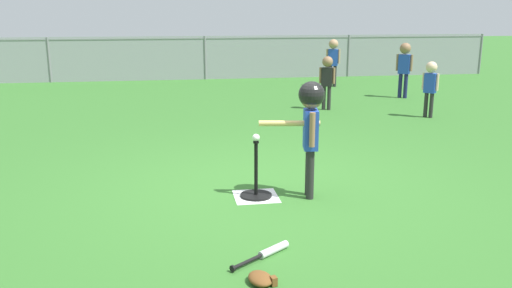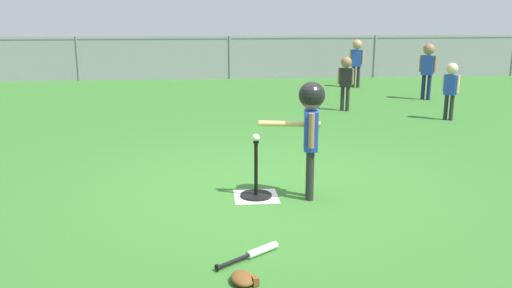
{
  "view_description": "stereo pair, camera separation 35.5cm",
  "coord_description": "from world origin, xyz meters",
  "px_view_note": "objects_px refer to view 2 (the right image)",
  "views": [
    {
      "loc": [
        -0.93,
        -5.28,
        1.84
      ],
      "look_at": [
        -0.12,
        -0.23,
        0.55
      ],
      "focal_mm": 37.56,
      "sensor_mm": 36.0,
      "label": 1
    },
    {
      "loc": [
        -0.58,
        -5.33,
        1.84
      ],
      "look_at": [
        -0.12,
        -0.23,
        0.55
      ],
      "focal_mm": 37.56,
      "sensor_mm": 36.0,
      "label": 2
    }
  ],
  "objects_px": {
    "baseball_on_tee": "(256,138)",
    "fielder_near_right": "(428,64)",
    "batting_tee": "(256,189)",
    "batter_child": "(310,116)",
    "fielder_deep_left": "(346,76)",
    "spare_bat_silver": "(256,252)",
    "glove_near_bats": "(243,279)",
    "fielder_deep_center": "(357,57)",
    "fielder_deep_right": "(451,83)"
  },
  "relations": [
    {
      "from": "batter_child",
      "to": "fielder_deep_right",
      "type": "xyz_separation_m",
      "value": [
        3.1,
        3.65,
        -0.21
      ]
    },
    {
      "from": "baseball_on_tee",
      "to": "spare_bat_silver",
      "type": "distance_m",
      "value": 1.46
    },
    {
      "from": "fielder_deep_center",
      "to": "fielder_deep_right",
      "type": "xyz_separation_m",
      "value": [
        0.53,
        -3.98,
        -0.11
      ]
    },
    {
      "from": "fielder_deep_center",
      "to": "spare_bat_silver",
      "type": "bearing_deg",
      "value": -109.88
    },
    {
      "from": "baseball_on_tee",
      "to": "fielder_near_right",
      "type": "distance_m",
      "value": 6.95
    },
    {
      "from": "batter_child",
      "to": "fielder_near_right",
      "type": "bearing_deg",
      "value": 58.26
    },
    {
      "from": "baseball_on_tee",
      "to": "fielder_deep_right",
      "type": "bearing_deg",
      "value": 44.57
    },
    {
      "from": "spare_bat_silver",
      "to": "baseball_on_tee",
      "type": "bearing_deg",
      "value": 84.94
    },
    {
      "from": "batter_child",
      "to": "fielder_deep_right",
      "type": "relative_size",
      "value": 1.2
    },
    {
      "from": "baseball_on_tee",
      "to": "batting_tee",
      "type": "bearing_deg",
      "value": -90.0
    },
    {
      "from": "fielder_deep_center",
      "to": "glove_near_bats",
      "type": "height_order",
      "value": "fielder_deep_center"
    },
    {
      "from": "fielder_deep_left",
      "to": "fielder_deep_center",
      "type": "height_order",
      "value": "fielder_deep_center"
    },
    {
      "from": "batting_tee",
      "to": "baseball_on_tee",
      "type": "bearing_deg",
      "value": 90.0
    },
    {
      "from": "fielder_near_right",
      "to": "fielder_deep_left",
      "type": "relative_size",
      "value": 1.16
    },
    {
      "from": "glove_near_bats",
      "to": "fielder_deep_left",
      "type": "bearing_deg",
      "value": 69.88
    },
    {
      "from": "fielder_deep_right",
      "to": "batting_tee",
      "type": "bearing_deg",
      "value": -135.43
    },
    {
      "from": "batting_tee",
      "to": "fielder_deep_left",
      "type": "relative_size",
      "value": 0.58
    },
    {
      "from": "batter_child",
      "to": "glove_near_bats",
      "type": "distance_m",
      "value": 2.0
    },
    {
      "from": "baseball_on_tee",
      "to": "fielder_near_right",
      "type": "bearing_deg",
      "value": 54.23
    },
    {
      "from": "fielder_near_right",
      "to": "spare_bat_silver",
      "type": "bearing_deg",
      "value": -120.94
    },
    {
      "from": "spare_bat_silver",
      "to": "glove_near_bats",
      "type": "relative_size",
      "value": 2.03
    },
    {
      "from": "fielder_deep_left",
      "to": "glove_near_bats",
      "type": "bearing_deg",
      "value": -110.12
    },
    {
      "from": "baseball_on_tee",
      "to": "batter_child",
      "type": "xyz_separation_m",
      "value": [
        0.52,
        -0.08,
        0.22
      ]
    },
    {
      "from": "batting_tee",
      "to": "fielder_deep_left",
      "type": "distance_m",
      "value": 5.03
    },
    {
      "from": "batting_tee",
      "to": "glove_near_bats",
      "type": "height_order",
      "value": "batting_tee"
    },
    {
      "from": "fielder_deep_left",
      "to": "fielder_near_right",
      "type": "bearing_deg",
      "value": 28.53
    },
    {
      "from": "fielder_deep_center",
      "to": "spare_bat_silver",
      "type": "height_order",
      "value": "fielder_deep_center"
    },
    {
      "from": "batting_tee",
      "to": "baseball_on_tee",
      "type": "xyz_separation_m",
      "value": [
        0.0,
        0.0,
        0.53
      ]
    },
    {
      "from": "batting_tee",
      "to": "glove_near_bats",
      "type": "relative_size",
      "value": 2.31
    },
    {
      "from": "batting_tee",
      "to": "fielder_near_right",
      "type": "height_order",
      "value": "fielder_near_right"
    },
    {
      "from": "batter_child",
      "to": "fielder_deep_center",
      "type": "height_order",
      "value": "batter_child"
    },
    {
      "from": "batting_tee",
      "to": "batter_child",
      "type": "relative_size",
      "value": 0.49
    },
    {
      "from": "batter_child",
      "to": "spare_bat_silver",
      "type": "height_order",
      "value": "batter_child"
    },
    {
      "from": "batting_tee",
      "to": "fielder_deep_right",
      "type": "bearing_deg",
      "value": 44.57
    },
    {
      "from": "batting_tee",
      "to": "glove_near_bats",
      "type": "distance_m",
      "value": 1.77
    },
    {
      "from": "fielder_deep_center",
      "to": "glove_near_bats",
      "type": "distance_m",
      "value": 9.89
    },
    {
      "from": "baseball_on_tee",
      "to": "fielder_near_right",
      "type": "xyz_separation_m",
      "value": [
        4.06,
        5.64,
        0.13
      ]
    },
    {
      "from": "batter_child",
      "to": "fielder_deep_center",
      "type": "bearing_deg",
      "value": 71.38
    },
    {
      "from": "batting_tee",
      "to": "fielder_deep_right",
      "type": "xyz_separation_m",
      "value": [
        3.62,
        3.56,
        0.54
      ]
    },
    {
      "from": "batting_tee",
      "to": "batter_child",
      "type": "xyz_separation_m",
      "value": [
        0.52,
        -0.08,
        0.75
      ]
    },
    {
      "from": "batter_child",
      "to": "fielder_near_right",
      "type": "xyz_separation_m",
      "value": [
        3.54,
        5.73,
        -0.09
      ]
    },
    {
      "from": "batter_child",
      "to": "fielder_deep_center",
      "type": "distance_m",
      "value": 8.05
    },
    {
      "from": "batter_child",
      "to": "fielder_deep_center",
      "type": "relative_size",
      "value": 1.03
    },
    {
      "from": "fielder_deep_left",
      "to": "fielder_deep_center",
      "type": "bearing_deg",
      "value": 71.04
    },
    {
      "from": "batter_child",
      "to": "fielder_deep_left",
      "type": "xyz_separation_m",
      "value": [
        1.54,
        4.64,
        -0.19
      ]
    },
    {
      "from": "batter_child",
      "to": "fielder_deep_left",
      "type": "height_order",
      "value": "batter_child"
    },
    {
      "from": "baseball_on_tee",
      "to": "fielder_deep_right",
      "type": "xyz_separation_m",
      "value": [
        3.62,
        3.56,
        0.01
      ]
    },
    {
      "from": "fielder_near_right",
      "to": "glove_near_bats",
      "type": "xyz_separation_m",
      "value": [
        -4.31,
        -7.39,
        -0.71
      ]
    },
    {
      "from": "spare_bat_silver",
      "to": "batter_child",
      "type": "bearing_deg",
      "value": 62.89
    },
    {
      "from": "fielder_deep_left",
      "to": "glove_near_bats",
      "type": "distance_m",
      "value": 6.74
    }
  ]
}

